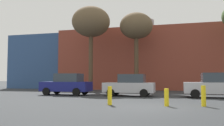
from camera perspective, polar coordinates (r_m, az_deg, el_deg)
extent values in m
plane|color=#2D3033|center=(12.69, 9.21, -10.29)|extent=(200.00, 200.00, 0.00)
cube|color=brown|center=(36.23, 6.88, 0.47)|extent=(21.43, 11.29, 8.16)
cube|color=#2D4C7F|center=(41.15, -14.37, -0.07)|extent=(8.71, 10.16, 7.97)
cylinder|color=slate|center=(36.95, 6.82, 8.36)|extent=(4.00, 4.00, 2.00)
cube|color=navy|center=(22.07, -10.82, -5.47)|extent=(4.41, 1.89, 0.84)
cube|color=#333D47|center=(21.94, -10.17, -3.44)|extent=(2.20, 1.68, 0.73)
cylinder|color=black|center=(21.90, -15.30, -6.52)|extent=(0.67, 0.23, 0.67)
cylinder|color=black|center=(23.58, -12.92, -6.35)|extent=(0.67, 0.23, 0.67)
cylinder|color=black|center=(20.62, -8.44, -6.80)|extent=(0.67, 0.23, 0.67)
cylinder|color=black|center=(22.40, -6.46, -6.56)|extent=(0.67, 0.23, 0.67)
cube|color=silver|center=(20.24, 4.06, -5.79)|extent=(4.21, 1.80, 0.80)
cube|color=#333D47|center=(20.18, 4.75, -3.66)|extent=(2.10, 1.60, 0.70)
cylinder|color=black|center=(19.67, -0.35, -7.03)|extent=(0.64, 0.22, 0.64)
cylinder|color=black|center=(21.45, 0.96, -6.75)|extent=(0.64, 0.22, 0.64)
cylinder|color=black|center=(19.13, 7.55, -7.10)|extent=(0.64, 0.22, 0.64)
cylinder|color=black|center=(20.96, 8.21, -6.79)|extent=(0.64, 0.22, 0.64)
cube|color=silver|center=(20.05, 22.95, -5.44)|extent=(4.39, 1.88, 0.84)
cube|color=#333D47|center=(20.08, 23.63, -3.18)|extent=(2.20, 1.67, 0.73)
cylinder|color=black|center=(18.97, 19.12, -6.91)|extent=(0.67, 0.23, 0.67)
cylinder|color=black|center=(20.89, 18.75, -6.60)|extent=(0.67, 0.23, 0.67)
cylinder|color=brown|center=(27.74, 5.81, 0.02)|extent=(0.49, 0.49, 6.51)
ellipsoid|color=brown|center=(28.34, 5.75, 8.74)|extent=(3.82, 3.82, 3.06)
cylinder|color=brown|center=(28.22, -5.05, 0.38)|extent=(0.49, 0.49, 6.93)
ellipsoid|color=brown|center=(28.94, -5.00, 9.71)|extent=(4.50, 4.50, 3.60)
cylinder|color=yellow|center=(13.67, 20.88, -7.29)|extent=(0.24, 0.24, 1.10)
cylinder|color=yellow|center=(13.46, -0.54, -7.74)|extent=(0.24, 0.24, 1.04)
cylinder|color=yellow|center=(13.21, 12.80, -7.94)|extent=(0.24, 0.24, 0.94)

